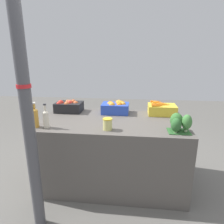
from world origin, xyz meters
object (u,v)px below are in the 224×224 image
at_px(orange_crate, 116,107).
at_px(pickle_jar, 108,124).
at_px(support_pole, 25,97).
at_px(juice_bottle_amber, 35,117).
at_px(broccoli_pile, 179,123).
at_px(carrot_crate, 162,109).
at_px(juice_bottle_cloudy, 46,118).
at_px(apple_crate, 69,106).

bearing_deg(orange_crate, pickle_jar, -92.36).
bearing_deg(support_pole, juice_bottle_amber, 112.14).
xyz_separation_m(support_pole, broccoli_pile, (1.33, 0.50, -0.34)).
relative_size(orange_crate, carrot_crate, 1.00).
relative_size(juice_bottle_cloudy, pickle_jar, 2.13).
bearing_deg(juice_bottle_cloudy, support_pole, -81.96).
relative_size(support_pole, juice_bottle_cloudy, 9.49).
height_order(orange_crate, juice_bottle_cloudy, juice_bottle_cloudy).
bearing_deg(orange_crate, carrot_crate, -0.13).
xyz_separation_m(broccoli_pile, juice_bottle_amber, (-1.52, -0.04, 0.02)).
bearing_deg(support_pole, pickle_jar, 38.36).
xyz_separation_m(support_pole, juice_bottle_cloudy, (-0.07, 0.46, -0.32)).
distance_m(support_pole, juice_bottle_amber, 0.59).
height_order(carrot_crate, juice_bottle_cloudy, juice_bottle_cloudy).
bearing_deg(support_pole, apple_crate, 91.27).
xyz_separation_m(apple_crate, pickle_jar, (0.62, -0.63, -0.02)).
height_order(support_pole, juice_bottle_cloudy, support_pole).
xyz_separation_m(support_pole, juice_bottle_amber, (-0.19, 0.46, -0.32)).
distance_m(broccoli_pile, pickle_jar, 0.73).
bearing_deg(broccoli_pile, juice_bottle_amber, -178.51).
height_order(support_pole, orange_crate, support_pole).
distance_m(carrot_crate, juice_bottle_cloudy, 1.45).
xyz_separation_m(broccoli_pile, pickle_jar, (-0.73, -0.03, -0.03)).
bearing_deg(broccoli_pile, juice_bottle_cloudy, -178.38).
bearing_deg(pickle_jar, apple_crate, 134.68).
bearing_deg(pickle_jar, orange_crate, 87.64).
bearing_deg(broccoli_pile, apple_crate, 155.97).
xyz_separation_m(carrot_crate, juice_bottle_amber, (-1.42, -0.64, 0.05)).
bearing_deg(support_pole, carrot_crate, 41.91).
bearing_deg(apple_crate, orange_crate, 0.13).
xyz_separation_m(juice_bottle_amber, juice_bottle_cloudy, (0.12, 0.00, -0.01)).
height_order(orange_crate, juice_bottle_amber, juice_bottle_amber).
xyz_separation_m(support_pole, orange_crate, (0.63, 1.11, -0.35)).
bearing_deg(juice_bottle_amber, carrot_crate, 24.38).
relative_size(apple_crate, pickle_jar, 2.87).
relative_size(orange_crate, juice_bottle_amber, 1.29).
distance_m(carrot_crate, pickle_jar, 0.89).
xyz_separation_m(carrot_crate, juice_bottle_cloudy, (-1.30, -0.64, 0.04)).
relative_size(broccoli_pile, juice_bottle_amber, 0.83).
height_order(support_pole, pickle_jar, support_pole).
height_order(carrot_crate, juice_bottle_amber, juice_bottle_amber).
bearing_deg(broccoli_pile, carrot_crate, 99.21).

